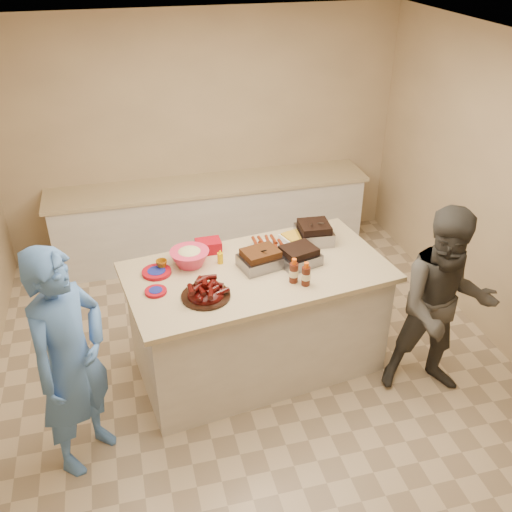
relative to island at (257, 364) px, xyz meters
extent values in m
cube|color=#47230F|center=(0.03, 0.04, 1.00)|extent=(0.38, 0.32, 0.10)
cube|color=black|center=(0.35, 0.01, 1.00)|extent=(0.37, 0.34, 0.09)
cube|color=gray|center=(0.60, 0.34, 1.00)|extent=(0.32, 0.32, 0.12)
cylinder|color=silver|center=(0.17, 0.28, 1.00)|extent=(0.34, 0.34, 0.06)
cube|color=gold|center=(0.48, 0.36, 1.00)|extent=(0.36, 0.31, 0.08)
cylinder|color=#46190E|center=(0.31, -0.31, 1.00)|extent=(0.08, 0.08, 0.20)
cylinder|color=#46190E|center=(0.23, -0.24, 1.00)|extent=(0.08, 0.08, 0.21)
cylinder|color=#E4B101|center=(-0.27, 0.17, 1.00)|extent=(0.05, 0.05, 0.13)
imported|color=silver|center=(-0.07, 0.12, 1.00)|extent=(0.14, 0.06, 0.14)
cylinder|color=maroon|center=(-0.80, 0.14, 1.00)|extent=(0.27, 0.27, 0.03)
cylinder|color=maroon|center=(-0.83, -0.12, 1.00)|extent=(0.19, 0.19, 0.02)
imported|color=#915809|center=(-0.75, 0.20, 1.00)|extent=(0.10, 0.10, 0.09)
cube|color=maroon|center=(-0.33, 0.39, 1.00)|extent=(0.21, 0.16, 0.10)
imported|color=#4A7ACA|center=(-1.47, -0.63, 0.00)|extent=(1.76, 1.64, 0.42)
imported|color=#43413D|center=(1.35, -0.62, 0.00)|extent=(1.22, 1.82, 0.63)
camera|label=1|loc=(-0.99, -3.78, 3.46)|focal=40.00mm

